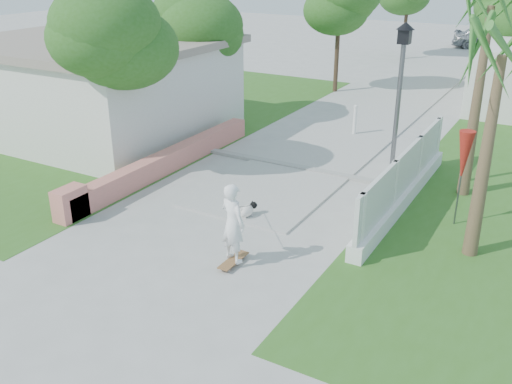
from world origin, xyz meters
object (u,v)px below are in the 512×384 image
Objects in this scene: bollard at (355,119)px; skateboarder at (237,211)px; street_lamp at (398,105)px; parked_car at (491,37)px; dog at (248,210)px; patio_umbrella at (464,157)px.

skateboarder is (0.63, -8.86, 0.21)m from bollard.
street_lamp is 26.67m from parked_car.
bollard is 1.92× the size of dog.
skateboarder is at bearing -115.44° from street_lamp.
patio_umbrella reaches higher than bollard.
dog is 29.72m from parked_car.
street_lamp reaches higher than skateboarder.
street_lamp is at bearing -59.04° from bollard.
skateboarder is at bearing -51.10° from dog.
street_lamp is 7.81× the size of dog.
skateboarder is (-2.07, -4.36, -1.64)m from street_lamp.
patio_umbrella is 27.81m from parked_car.
patio_umbrella is 0.49× the size of parked_car.
parked_car is at bearing 87.40° from bollard.
skateboarder is 1.41m from dog.
bollard is at bearing 129.91° from patio_umbrella.
patio_umbrella is 5.28m from skateboarder.
skateboarder is (-3.97, -3.36, -0.90)m from patio_umbrella.
street_lamp is at bearing 70.05° from dog.
patio_umbrella is 5.12m from dog.
parked_car is (-3.60, 27.56, -0.89)m from patio_umbrella.
dog is 0.12× the size of parked_car.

